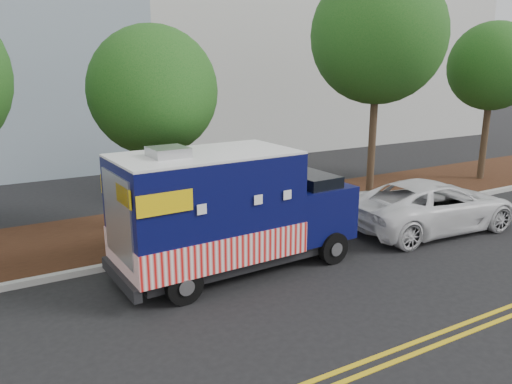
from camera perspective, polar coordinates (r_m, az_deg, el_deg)
ground at (r=12.07m, az=-1.28°, el=-8.43°), size 120.00×120.00×0.00m
curb at (r=13.20m, az=-4.21°, el=-6.06°), size 120.00×0.18×0.15m
mulch_strip at (r=15.02m, az=-7.70°, el=-3.58°), size 120.00×4.00×0.15m
centerline_near at (r=8.86m, az=13.38°, el=-17.94°), size 120.00×0.10×0.01m
centerline_far at (r=8.71m, az=14.55°, el=-18.63°), size 120.00×0.10×0.01m
tree_b at (r=13.80m, az=-11.68°, el=11.22°), size 3.45×3.45×5.72m
tree_c at (r=17.96m, az=13.80°, el=16.93°), size 4.55×4.55×7.88m
tree_d at (r=21.93m, az=25.43°, el=12.81°), size 3.39×3.39×6.29m
sign_post at (r=12.34m, az=-12.50°, el=-2.35°), size 0.06×0.06×2.40m
food_truck at (r=11.35m, az=-3.39°, el=-2.57°), size 5.86×2.44×3.04m
white_car at (r=15.31m, az=19.49°, el=-1.42°), size 5.38×2.78×1.45m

